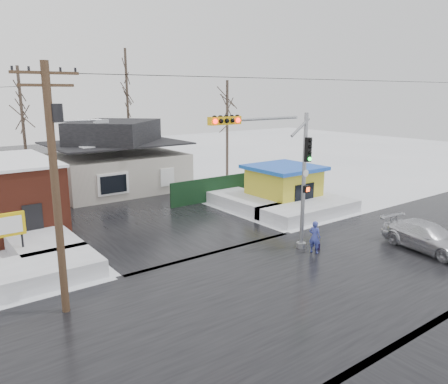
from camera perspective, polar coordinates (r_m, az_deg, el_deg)
ground at (r=18.80m, az=8.21°, el=-12.32°), size 120.00×120.00×0.00m
road_ns at (r=18.80m, az=8.21°, el=-12.29°), size 10.00×120.00×0.02m
road_ew at (r=18.80m, az=8.21°, el=-12.29°), size 120.00×10.00×0.02m
snowbank_nw at (r=20.63m, az=-25.60°, el=-9.97°), size 7.00×3.00×0.80m
snowbank_ne at (r=29.38m, az=11.11°, el=-2.26°), size 7.00×3.00×0.80m
snowbank_nside_w at (r=25.62m, az=-23.48°, el=-5.38°), size 3.00×8.00×0.80m
snowbank_nside_e at (r=31.57m, az=1.93°, el=-0.96°), size 3.00×8.00×0.80m
traffic_signal at (r=21.12m, az=7.63°, el=3.45°), size 6.05×0.68×7.00m
utility_pole at (r=16.24m, az=-21.03°, el=1.89°), size 3.15×0.44×9.00m
marquee_sign at (r=22.48m, az=-27.26°, el=-4.18°), size 2.20×0.21×2.55m
house at (r=37.14m, az=-13.93°, el=4.27°), size 10.40×8.40×5.76m
kiosk at (r=31.49m, az=7.79°, el=0.88°), size 4.60×4.60×2.88m
fence at (r=32.71m, az=-0.93°, el=0.44°), size 8.00×0.12×1.80m
tree_far_left at (r=38.79m, az=-25.12°, el=11.72°), size 3.00×3.00×10.00m
tree_far_mid at (r=43.88m, az=-12.66°, el=14.69°), size 3.00×3.00×12.00m
tree_far_right at (r=40.04m, az=0.43°, el=11.77°), size 3.00×3.00×9.00m
pedestrian at (r=22.55m, az=11.76°, el=-5.81°), size 0.57×0.71×1.67m
car at (r=24.79m, az=25.03°, el=-5.38°), size 2.60×5.07×1.41m
shopping_bag at (r=23.15m, az=12.13°, el=-7.07°), size 0.29×0.14×0.35m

